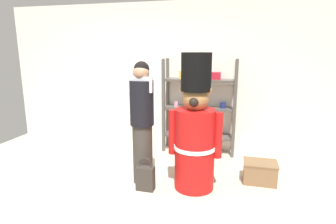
{
  "coord_description": "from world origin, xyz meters",
  "views": [
    {
      "loc": [
        1.2,
        -2.76,
        1.78
      ],
      "look_at": [
        0.34,
        0.62,
        1.0
      ],
      "focal_mm": 29.87,
      "sensor_mm": 36.0,
      "label": 1
    }
  ],
  "objects_px": {
    "shopping_bag": "(145,178)",
    "display_crate": "(260,172)",
    "person_shopper": "(142,121)",
    "merchandise_shelf": "(199,106)",
    "teddy_bear_guard": "(195,132)"
  },
  "relations": [
    {
      "from": "person_shopper",
      "to": "teddy_bear_guard",
      "type": "bearing_deg",
      "value": -0.14
    },
    {
      "from": "shopping_bag",
      "to": "person_shopper",
      "type": "bearing_deg",
      "value": 116.01
    },
    {
      "from": "person_shopper",
      "to": "shopping_bag",
      "type": "relative_size",
      "value": 3.7
    },
    {
      "from": "shopping_bag",
      "to": "display_crate",
      "type": "relative_size",
      "value": 0.99
    },
    {
      "from": "merchandise_shelf",
      "to": "display_crate",
      "type": "relative_size",
      "value": 3.66
    },
    {
      "from": "teddy_bear_guard",
      "to": "shopping_bag",
      "type": "bearing_deg",
      "value": -159.36
    },
    {
      "from": "merchandise_shelf",
      "to": "person_shopper",
      "type": "height_order",
      "value": "person_shopper"
    },
    {
      "from": "teddy_bear_guard",
      "to": "person_shopper",
      "type": "relative_size",
      "value": 1.07
    },
    {
      "from": "display_crate",
      "to": "merchandise_shelf",
      "type": "bearing_deg",
      "value": 135.01
    },
    {
      "from": "merchandise_shelf",
      "to": "shopping_bag",
      "type": "height_order",
      "value": "merchandise_shelf"
    },
    {
      "from": "merchandise_shelf",
      "to": "shopping_bag",
      "type": "xyz_separation_m",
      "value": [
        -0.46,
        -1.59,
        -0.66
      ]
    },
    {
      "from": "display_crate",
      "to": "teddy_bear_guard",
      "type": "bearing_deg",
      "value": -156.17
    },
    {
      "from": "teddy_bear_guard",
      "to": "display_crate",
      "type": "xyz_separation_m",
      "value": [
        0.85,
        0.38,
        -0.61
      ]
    },
    {
      "from": "merchandise_shelf",
      "to": "shopping_bag",
      "type": "bearing_deg",
      "value": -106.11
    },
    {
      "from": "teddy_bear_guard",
      "to": "display_crate",
      "type": "bearing_deg",
      "value": 23.83
    }
  ]
}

